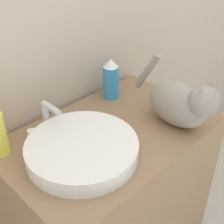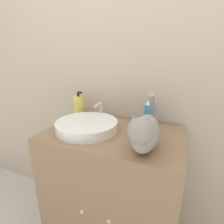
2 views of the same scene
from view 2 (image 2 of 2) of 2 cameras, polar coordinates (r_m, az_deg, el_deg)
The scene contains 7 objects.
wall_back at distance 1.28m, azimuth 5.66°, elevation 14.31°, with size 6.00×0.05×2.50m.
vanity_cabinet at distance 1.33m, azimuth 0.29°, elevation -24.12°, with size 0.84×0.55×0.88m.
sink_basin at distance 1.12m, azimuth -8.18°, elevation -4.39°, with size 0.39×0.39×0.06m.
faucet at distance 1.27m, azimuth -3.79°, elevation -0.05°, with size 0.17×0.11×0.13m.
cat at distance 0.85m, azimuth 10.59°, elevation -6.47°, with size 0.13×0.38×0.27m.
soap_bottle at distance 1.38m, azimuth -10.75°, elevation 1.99°, with size 0.07×0.07×0.20m.
spray_bottle at distance 1.18m, azimuth 12.22°, elevation -0.33°, with size 0.07×0.07×0.19m.
Camera 2 is at (0.36, -0.65, 1.33)m, focal length 28.00 mm.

